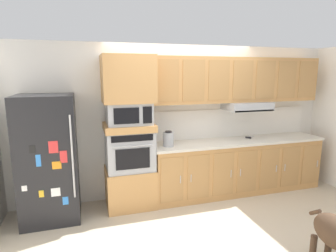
% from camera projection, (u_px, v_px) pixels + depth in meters
% --- Properties ---
extents(ground_plane, '(9.60, 9.60, 0.00)m').
position_uv_depth(ground_plane, '(205.00, 219.00, 3.99)').
color(ground_plane, beige).
extents(back_kitchen_wall, '(6.20, 0.12, 2.50)m').
position_uv_depth(back_kitchen_wall, '(180.00, 120.00, 4.81)').
color(back_kitchen_wall, silver).
rests_on(back_kitchen_wall, ground).
extents(refrigerator, '(0.76, 0.73, 1.76)m').
position_uv_depth(refrigerator, '(49.00, 159.00, 3.88)').
color(refrigerator, black).
rests_on(refrigerator, ground).
extents(oven_base_cabinet, '(0.74, 0.62, 0.60)m').
position_uv_depth(oven_base_cabinet, '(130.00, 187.00, 4.38)').
color(oven_base_cabinet, tan).
rests_on(oven_base_cabinet, ground).
extents(built_in_oven, '(0.70, 0.62, 0.60)m').
position_uv_depth(built_in_oven, '(130.00, 150.00, 4.27)').
color(built_in_oven, '#A8AAAF').
rests_on(built_in_oven, oven_base_cabinet).
extents(appliance_mid_shelf, '(0.74, 0.62, 0.10)m').
position_uv_depth(appliance_mid_shelf, '(129.00, 127.00, 4.20)').
color(appliance_mid_shelf, tan).
rests_on(appliance_mid_shelf, built_in_oven).
extents(microwave, '(0.64, 0.54, 0.32)m').
position_uv_depth(microwave, '(129.00, 113.00, 4.16)').
color(microwave, '#A8AAAF').
rests_on(microwave, appliance_mid_shelf).
extents(appliance_upper_cabinet, '(0.74, 0.62, 0.68)m').
position_uv_depth(appliance_upper_cabinet, '(128.00, 79.00, 4.07)').
color(appliance_upper_cabinet, tan).
rests_on(appliance_upper_cabinet, microwave).
extents(lower_cabinet_run, '(3.00, 0.63, 0.88)m').
position_uv_depth(lower_cabinet_run, '(237.00, 167.00, 4.88)').
color(lower_cabinet_run, tan).
rests_on(lower_cabinet_run, ground).
extents(countertop_slab, '(3.04, 0.64, 0.04)m').
position_uv_depth(countertop_slab, '(238.00, 141.00, 4.80)').
color(countertop_slab, silver).
rests_on(countertop_slab, lower_cabinet_run).
extents(backsplash_panel, '(3.04, 0.02, 0.50)m').
position_uv_depth(backsplash_panel, '(231.00, 123.00, 5.02)').
color(backsplash_panel, white).
rests_on(backsplash_panel, countertop_slab).
extents(upper_cabinet_with_hood, '(3.00, 0.48, 0.88)m').
position_uv_depth(upper_cabinet_with_hood, '(238.00, 82.00, 4.73)').
color(upper_cabinet_with_hood, tan).
rests_on(upper_cabinet_with_hood, backsplash_panel).
extents(screwdriver, '(0.17, 0.16, 0.03)m').
position_uv_depth(screwdriver, '(248.00, 137.00, 4.92)').
color(screwdriver, black).
rests_on(screwdriver, countertop_slab).
extents(electric_kettle, '(0.17, 0.17, 0.24)m').
position_uv_depth(electric_kettle, '(168.00, 139.00, 4.37)').
color(electric_kettle, '#A8AAAF').
rests_on(electric_kettle, countertop_slab).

